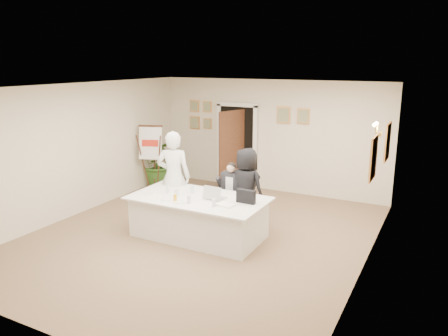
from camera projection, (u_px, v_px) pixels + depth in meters
floor at (200, 236)px, 8.31m from camera, size 7.00×7.00×0.00m
ceiling at (198, 87)px, 7.63m from camera, size 6.00×7.00×0.02m
wall_back at (270, 136)px, 10.98m from camera, size 6.00×0.10×2.80m
wall_front at (41, 228)px, 4.96m from camera, size 6.00×0.10×2.80m
wall_left at (78, 150)px, 9.32m from camera, size 0.10×7.00×2.80m
wall_right at (368, 186)px, 6.62m from camera, size 0.10×7.00×2.80m
doorway at (235, 148)px, 11.31m from camera, size 1.14×0.86×2.20m
pictures_back_wall at (241, 116)px, 11.21m from camera, size 3.40×0.06×0.80m
pictures_right_wall at (381, 149)px, 7.58m from camera, size 0.06×2.20×0.80m
wall_sconce at (378, 129)px, 7.53m from camera, size 0.20×0.30×0.24m
conference_table at (199, 217)px, 8.20m from camera, size 2.55×1.36×0.78m
seated_man at (231, 192)px, 8.89m from camera, size 0.63×0.66×1.27m
flip_chart at (152, 161)px, 11.06m from camera, size 0.60×0.46×1.66m
standing_man at (174, 177)px, 8.92m from camera, size 0.80×0.67×1.88m
standing_woman at (246, 188)px, 8.64m from camera, size 0.87×0.66×1.60m
potted_palm at (160, 162)px, 11.52m from camera, size 1.35×1.25×1.26m
laptop at (215, 191)px, 8.03m from camera, size 0.39×0.40×0.28m
laptop_bag at (246, 196)px, 7.76m from camera, size 0.36×0.11×0.25m
paper_stack at (225, 205)px, 7.64m from camera, size 0.34×0.26×0.03m
plate_left at (149, 193)px, 8.32m from camera, size 0.26×0.26×0.01m
plate_mid at (166, 199)px, 7.98m from camera, size 0.25×0.25×0.01m
plate_near at (181, 202)px, 7.83m from camera, size 0.25×0.25×0.01m
glass_a at (167, 190)px, 8.35m from camera, size 0.08×0.08×0.14m
glass_b at (189, 199)px, 7.77m from camera, size 0.07×0.07×0.14m
glass_c at (214, 203)px, 7.58m from camera, size 0.07×0.07×0.14m
glass_d at (192, 190)px, 8.36m from camera, size 0.08×0.08×0.14m
oj_glass at (175, 198)px, 7.87m from camera, size 0.07×0.07×0.13m
steel_jug at (177, 193)px, 8.20m from camera, size 0.10×0.10×0.11m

